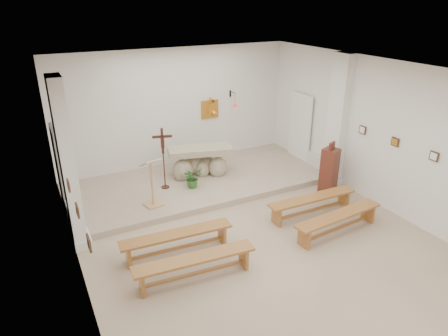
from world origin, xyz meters
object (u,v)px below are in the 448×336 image
lectern (152,183)px  bench_right_front (312,201)px  crucifix_stand (163,154)px  bench_right_second (338,219)px  bench_left_front (177,238)px  bench_left_second (195,263)px  altar (200,163)px  donation_pedestal (329,170)px

lectern → bench_right_front: (3.25, -1.88, -0.40)m
crucifix_stand → bench_right_front: size_ratio=0.72×
bench_right_front → bench_right_second: size_ratio=0.99×
crucifix_stand → bench_left_front: (-0.70, -2.68, -0.73)m
bench_left_second → altar: bearing=69.4°
donation_pedestal → bench_right_second: (-1.17, -1.69, -0.25)m
bench_left_front → bench_right_front: same height
bench_right_second → bench_right_front: bearing=85.2°
bench_left_second → bench_right_second: (3.37, 0.00, 0.00)m
bench_left_second → bench_right_second: 3.37m
crucifix_stand → bench_right_second: (2.67, -3.58, -0.73)m
altar → bench_right_front: 3.39m
altar → crucifix_stand: crucifix_stand is taller
bench_left_front → bench_left_second: size_ratio=1.00×
lectern → donation_pedestal: bearing=-25.7°
altar → bench_left_second: bearing=-101.1°
lectern → donation_pedestal: donation_pedestal is taller
bench_right_front → crucifix_stand: bearing=136.0°
altar → bench_left_front: altar is taller
donation_pedestal → bench_left_second: donation_pedestal is taller
altar → bench_left_second: altar is taller
altar → donation_pedestal: size_ratio=1.34×
altar → lectern: 2.08m
lectern → bench_left_second: bearing=-104.4°
altar → bench_right_second: bearing=-54.6°
bench_right_front → bench_left_second: same height
bench_right_front → lectern: bearing=151.1°
donation_pedestal → bench_left_front: (-4.53, -0.79, -0.25)m
bench_left_front → bench_right_second: same height
crucifix_stand → bench_right_second: 4.53m
bench_left_front → bench_right_front: 3.37m
donation_pedestal → bench_right_front: bearing=-167.1°
altar → lectern: size_ratio=1.51×
lectern → crucifix_stand: 1.05m
lectern → bench_left_front: bearing=-105.6°
donation_pedestal → bench_left_front: 4.61m
lectern → bench_left_second: (-0.12, -2.77, -0.40)m
crucifix_stand → donation_pedestal: bearing=-10.4°
bench_left_front → bench_right_second: (3.37, -0.90, 0.00)m
crucifix_stand → bench_left_front: crucifix_stand is taller
lectern → bench_left_front: lectern is taller
crucifix_stand → bench_right_second: bearing=-37.5°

